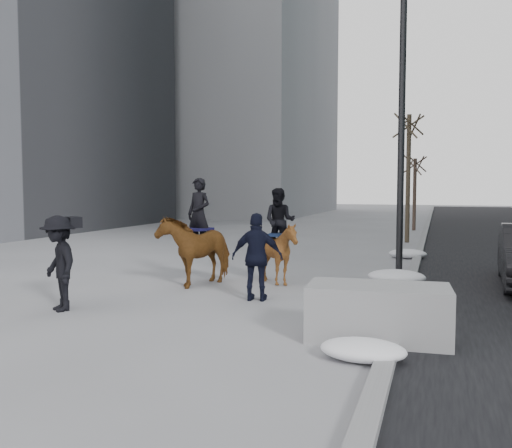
% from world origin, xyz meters
% --- Properties ---
extents(ground, '(120.00, 120.00, 0.00)m').
position_xyz_m(ground, '(0.00, 0.00, 0.00)').
color(ground, gray).
rests_on(ground, ground).
extents(curb, '(0.25, 90.00, 0.12)m').
position_xyz_m(curb, '(3.00, 10.00, 0.06)').
color(curb, gray).
rests_on(curb, ground).
extents(planter, '(2.13, 1.18, 0.83)m').
position_xyz_m(planter, '(2.78, -1.36, 0.41)').
color(planter, gray).
rests_on(planter, ground).
extents(tree_near, '(1.20, 1.20, 5.73)m').
position_xyz_m(tree_near, '(2.40, 13.33, 2.87)').
color(tree_near, '#33291E').
rests_on(tree_near, ground).
extents(tree_far, '(1.20, 1.20, 4.12)m').
position_xyz_m(tree_far, '(2.40, 19.70, 2.06)').
color(tree_far, '#372821').
rests_on(tree_far, ground).
extents(mounted_left, '(1.37, 2.09, 2.48)m').
position_xyz_m(mounted_left, '(-1.75, 2.04, 0.92)').
color(mounted_left, '#523010').
rests_on(mounted_left, ground).
extents(mounted_right, '(1.27, 1.41, 2.24)m').
position_xyz_m(mounted_right, '(0.08, 2.57, 0.90)').
color(mounted_right, '#48230E').
rests_on(mounted_right, ground).
extents(feeder, '(1.08, 0.93, 1.75)m').
position_xyz_m(feeder, '(0.19, 0.70, 0.88)').
color(feeder, black).
rests_on(feeder, ground).
extents(camera_crew, '(1.30, 1.19, 1.75)m').
position_xyz_m(camera_crew, '(-2.97, -1.29, 0.89)').
color(camera_crew, black).
rests_on(camera_crew, ground).
extents(lamppost, '(0.25, 2.82, 9.09)m').
position_xyz_m(lamppost, '(2.60, 5.51, 4.99)').
color(lamppost, black).
rests_on(lamppost, ground).
extents(snow_piles, '(1.33, 11.40, 0.34)m').
position_xyz_m(snow_piles, '(2.70, 3.32, 0.16)').
color(snow_piles, white).
rests_on(snow_piles, ground).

